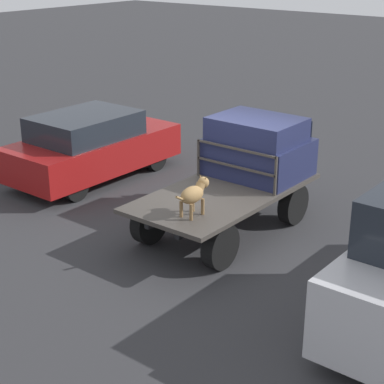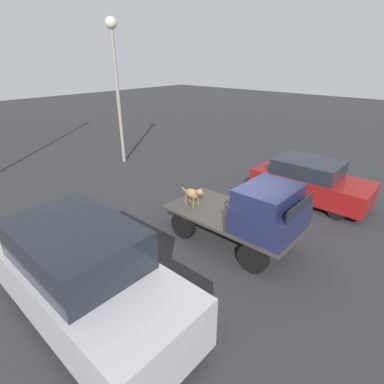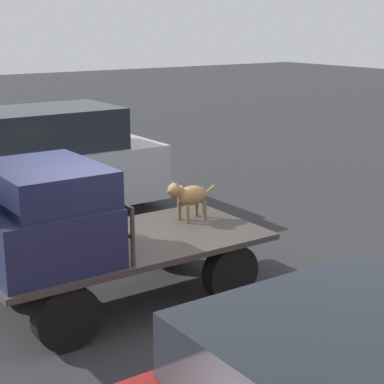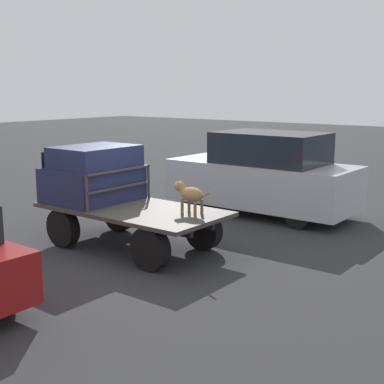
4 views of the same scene
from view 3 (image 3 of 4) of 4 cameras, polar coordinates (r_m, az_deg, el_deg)
ground_plane at (r=9.05m, az=-5.97°, el=-9.52°), size 80.00×80.00×0.00m
flatbed_truck at (r=8.81m, az=-6.08°, el=-5.87°), size 3.91×1.93×0.86m
truck_cab at (r=8.11m, az=-13.23°, el=-2.04°), size 1.49×1.81×1.18m
truck_headboard at (r=8.43m, az=-8.28°, el=-1.60°), size 0.04×1.81×0.75m
dog at (r=9.47m, az=-0.32°, el=-0.31°), size 0.87×0.29×0.64m
parked_pickup_far at (r=12.72m, az=-13.45°, el=2.25°), size 4.90×2.02×2.14m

